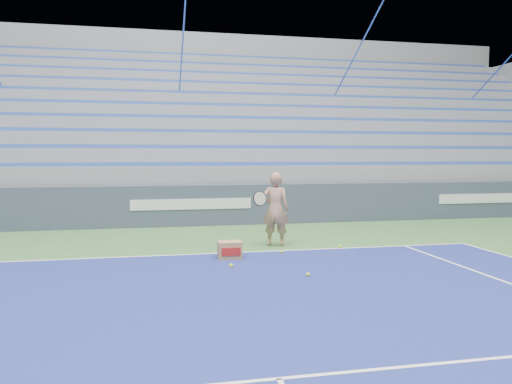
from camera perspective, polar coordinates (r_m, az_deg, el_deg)
sponsor_barrier at (r=13.55m, az=-7.38°, el=-1.53°), size 30.00×0.32×1.10m
bleachers at (r=19.19m, az=-8.77°, el=5.53°), size 31.00×9.15×7.30m
tennis_player at (r=10.43m, az=2.21°, el=-1.96°), size 0.93×0.89×1.55m
ball_box at (r=9.23m, az=-3.01°, el=-6.64°), size 0.44×0.34×0.32m
tennis_ball_0 at (r=7.95m, az=5.98°, el=-9.38°), size 0.07×0.07×0.07m
tennis_ball_1 at (r=9.73m, az=2.93°, el=-6.84°), size 0.07×0.07×0.07m
tennis_ball_2 at (r=10.43m, az=9.62°, el=-6.14°), size 0.07×0.07×0.07m
tennis_ball_3 at (r=8.54m, az=-2.86°, el=-8.40°), size 0.07×0.07×0.07m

